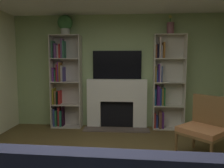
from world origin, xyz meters
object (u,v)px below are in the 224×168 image
object	(u,v)px
bookshelf_left	(63,81)
potted_plant	(65,24)
vase_with_flowers	(170,28)
fireplace	(117,102)
tv	(117,65)
bookshelf_right	(165,84)
armchair	(205,126)

from	to	relation	value
bookshelf_left	potted_plant	distance (m)	1.32
vase_with_flowers	potted_plant	bearing A→B (deg)	-179.99
fireplace	tv	distance (m)	0.88
tv	fireplace	bearing A→B (deg)	-90.00
bookshelf_left	vase_with_flowers	bearing A→B (deg)	-0.89
bookshelf_right	potted_plant	bearing A→B (deg)	-178.68
fireplace	bookshelf_right	world-z (taller)	bookshelf_right
bookshelf_left	armchair	distance (m)	3.18
potted_plant	tv	bearing A→B (deg)	5.82
fireplace	bookshelf_left	xyz separation A→B (m)	(-1.26, -0.01, 0.49)
potted_plant	bookshelf_left	bearing A→B (deg)	156.23
bookshelf_right	armchair	xyz separation A→B (m)	(0.41, -1.49, -0.53)
fireplace	armchair	world-z (taller)	fireplace
tv	vase_with_flowers	size ratio (longest dim) A/B	2.70
potted_plant	vase_with_flowers	world-z (taller)	potted_plant
fireplace	potted_plant	bearing A→B (deg)	-177.65
vase_with_flowers	fireplace	bearing A→B (deg)	177.67
bookshelf_right	armchair	world-z (taller)	bookshelf_right
fireplace	tv	bearing A→B (deg)	90.00
tv	potted_plant	world-z (taller)	potted_plant
bookshelf_right	tv	bearing A→B (deg)	176.43
bookshelf_right	potted_plant	size ratio (longest dim) A/B	4.79
tv	potted_plant	size ratio (longest dim) A/B	2.51
vase_with_flowers	bookshelf_right	bearing A→B (deg)	149.79
fireplace	vase_with_flowers	world-z (taller)	vase_with_flowers
vase_with_flowers	armchair	world-z (taller)	vase_with_flowers
tv	bookshelf_right	size ratio (longest dim) A/B	0.52
bookshelf_left	tv	bearing A→B (deg)	3.69
vase_with_flowers	tv	bearing A→B (deg)	174.20
bookshelf_left	potted_plant	size ratio (longest dim) A/B	4.79
bookshelf_right	vase_with_flowers	xyz separation A→B (m)	(0.09, -0.05, 1.25)
potted_plant	armchair	size ratio (longest dim) A/B	0.46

